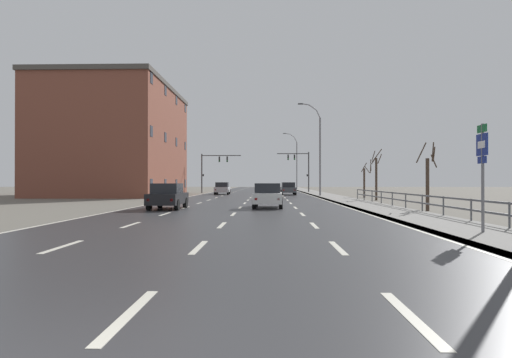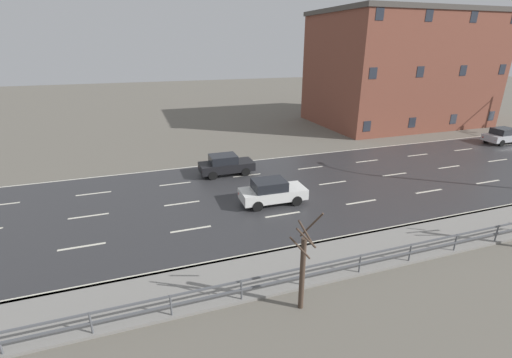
{
  "view_description": "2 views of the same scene",
  "coord_description": "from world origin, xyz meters",
  "px_view_note": "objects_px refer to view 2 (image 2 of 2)",
  "views": [
    {
      "loc": [
        1.74,
        -3.27,
        1.69
      ],
      "look_at": [
        -0.03,
        61.59,
        2.06
      ],
      "focal_mm": 29.74,
      "sensor_mm": 36.0,
      "label": 1
    },
    {
      "loc": [
        20.55,
        16.08,
        9.4
      ],
      "look_at": [
        0.0,
        23.13,
        1.05
      ],
      "focal_mm": 24.7,
      "sensor_mm": 36.0,
      "label": 2
    }
  ],
  "objects_px": {
    "car_distant": "(226,164)",
    "car_far_left": "(272,191)",
    "brick_building": "(400,69)",
    "car_mid_centre": "(504,136)"
  },
  "relations": [
    {
      "from": "car_distant",
      "to": "car_mid_centre",
      "type": "distance_m",
      "value": 28.75
    },
    {
      "from": "brick_building",
      "to": "car_distant",
      "type": "bearing_deg",
      "value": -64.29
    },
    {
      "from": "car_mid_centre",
      "to": "car_far_left",
      "type": "distance_m",
      "value": 27.93
    },
    {
      "from": "car_mid_centre",
      "to": "car_far_left",
      "type": "bearing_deg",
      "value": -78.43
    },
    {
      "from": "car_distant",
      "to": "car_far_left",
      "type": "relative_size",
      "value": 0.99
    },
    {
      "from": "car_far_left",
      "to": "brick_building",
      "type": "relative_size",
      "value": 0.2
    },
    {
      "from": "car_distant",
      "to": "brick_building",
      "type": "relative_size",
      "value": 0.2
    },
    {
      "from": "car_far_left",
      "to": "brick_building",
      "type": "bearing_deg",
      "value": 128.72
    },
    {
      "from": "car_distant",
      "to": "brick_building",
      "type": "distance_m",
      "value": 28.68
    },
    {
      "from": "car_mid_centre",
      "to": "brick_building",
      "type": "height_order",
      "value": "brick_building"
    }
  ]
}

